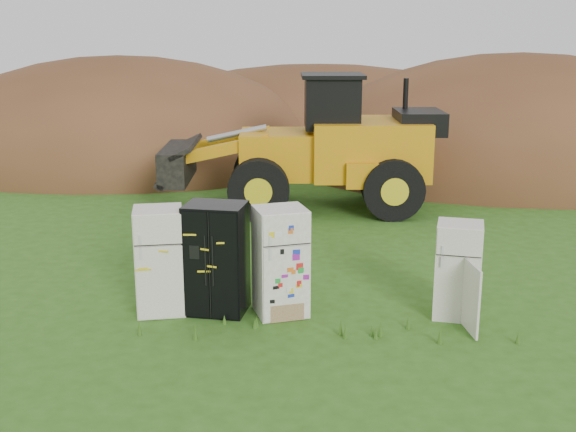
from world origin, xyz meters
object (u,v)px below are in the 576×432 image
Objects in this scene: fridge_open_door at (458,270)px; wheel_loader at (297,142)px; fridge_leftmost at (160,261)px; fridge_black_side at (216,258)px; fridge_sticker at (281,261)px.

fridge_open_door is 0.22× the size of wheel_loader.
fridge_black_side is at bearing -9.01° from fridge_leftmost.
fridge_open_door is (3.99, -0.04, -0.13)m from fridge_black_side.
fridge_leftmost is at bearing -169.51° from fridge_black_side.
fridge_black_side is at bearing -101.78° from wheel_loader.
fridge_black_side is (0.95, 0.04, 0.04)m from fridge_leftmost.
fridge_open_door is at bearing -71.26° from wheel_loader.
wheel_loader is at bearing 71.02° from fridge_sticker.
fridge_black_side reaches higher than fridge_open_door.
fridge_black_side is 7.32m from wheel_loader.
fridge_leftmost is 4.94m from fridge_open_door.
fridge_black_side is 1.02× the size of fridge_sticker.
fridge_open_door is 7.83m from wheel_loader.
wheel_loader is (-2.87, 7.23, 0.95)m from fridge_open_door.
fridge_leftmost is at bearing -108.88° from wheel_loader.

